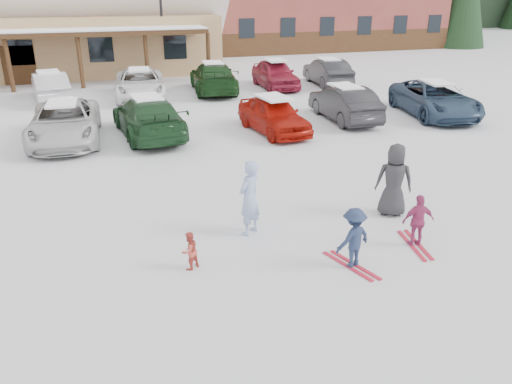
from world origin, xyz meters
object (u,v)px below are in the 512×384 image
object	(u,v)px
parked_car_2	(65,122)
parked_car_9	(50,87)
parked_car_13	(327,72)
adult_skier	(249,198)
parked_car_4	(274,115)
parked_car_12	(275,74)
parked_car_5	(344,103)
child_magenta	(418,221)
parked_car_3	(148,117)
bystander_dark	(394,180)
toddler_red	(190,251)
parked_car_10	(140,84)
parked_car_11	(213,78)
child_navy	(353,238)
parked_car_6	(435,99)
lamp_post	(162,20)

from	to	relation	value
parked_car_2	parked_car_9	distance (m)	7.68
parked_car_13	adult_skier	bearing A→B (deg)	64.25
parked_car_2	parked_car_4	xyz separation A→B (m)	(7.66, -1.10, -0.03)
parked_car_12	parked_car_5	bearing A→B (deg)	-86.41
child_magenta	parked_car_3	size ratio (longest dim) A/B	0.23
child_magenta	parked_car_12	bearing A→B (deg)	-89.99
parked_car_2	parked_car_5	size ratio (longest dim) A/B	1.18
parked_car_5	bystander_dark	bearing A→B (deg)	71.82
adult_skier	toddler_red	xyz separation A→B (m)	(-1.59, -1.13, -0.48)
adult_skier	parked_car_9	bearing A→B (deg)	-110.66
parked_car_2	parked_car_9	bearing A→B (deg)	99.04
bystander_dark	parked_car_12	size ratio (longest dim) A/B	0.41
adult_skier	toddler_red	bearing A→B (deg)	-2.56
parked_car_3	parked_car_12	distance (m)	11.07
parked_car_9	parked_car_12	bearing A→B (deg)	171.04
child_magenta	parked_car_4	xyz separation A→B (m)	(0.09, 9.67, 0.09)
parked_car_10	parked_car_12	bearing A→B (deg)	9.29
bystander_dark	parked_car_13	bearing A→B (deg)	-81.51
parked_car_2	parked_car_13	bearing A→B (deg)	30.27
parked_car_4	parked_car_11	distance (m)	8.52
child_navy	bystander_dark	world-z (taller)	bystander_dark
adult_skier	parked_car_4	xyz separation A→B (m)	(3.39, 8.00, -0.19)
parked_car_3	parked_car_2	bearing A→B (deg)	-9.81
parked_car_9	parked_car_10	xyz separation A→B (m)	(4.29, -0.67, 0.01)
adult_skier	parked_car_2	size ratio (longest dim) A/B	0.34
bystander_dark	parked_car_4	world-z (taller)	bystander_dark
child_magenta	parked_car_9	size ratio (longest dim) A/B	0.28
child_magenta	parked_car_5	xyz separation A→B (m)	(3.57, 10.56, 0.13)
parked_car_2	parked_car_5	distance (m)	11.14
parked_car_6	parked_car_12	world-z (taller)	parked_car_12
child_navy	parked_car_13	bearing A→B (deg)	-130.95
parked_car_2	parked_car_5	world-z (taller)	parked_car_5
parked_car_3	parked_car_13	world-z (taller)	parked_car_3
bystander_dark	lamp_post	bearing A→B (deg)	-55.33
child_navy	parked_car_4	world-z (taller)	parked_car_4
toddler_red	parked_car_3	size ratio (longest dim) A/B	0.16
parked_car_12	parked_car_13	world-z (taller)	parked_car_12
parked_car_9	parked_car_12	xyz separation A→B (m)	(11.76, -0.02, 0.05)
parked_car_12	parked_car_6	bearing A→B (deg)	-60.39
parked_car_9	child_navy	bearing A→B (deg)	100.97
child_magenta	parked_car_13	world-z (taller)	parked_car_13
parked_car_11	parked_car_12	xyz separation A→B (m)	(3.58, 0.19, -0.02)
parked_car_2	parked_car_6	xyz separation A→B (m)	(15.28, -0.66, 0.01)
toddler_red	parked_car_11	world-z (taller)	parked_car_11
parked_car_3	parked_car_4	size ratio (longest dim) A/B	1.27
parked_car_3	parked_car_13	distance (m)	13.41
parked_car_3	parked_car_9	xyz separation A→B (m)	(-3.91, 7.83, -0.03)
parked_car_5	parked_car_11	distance (m)	8.56
parked_car_9	parked_car_11	world-z (taller)	parked_car_11
adult_skier	parked_car_13	size ratio (longest dim) A/B	0.39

